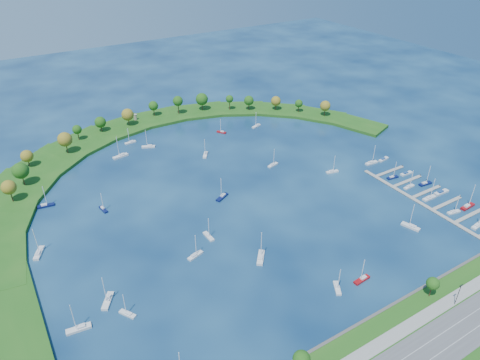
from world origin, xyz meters
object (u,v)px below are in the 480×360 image
moored_boat_2 (39,253)px  moored_boat_4 (222,196)px  moored_boat_14 (205,154)px  moored_boat_5 (128,313)px  moored_boat_16 (130,142)px  docked_boat_10 (372,162)px  moored_boat_11 (273,164)px  moored_boat_15 (261,257)px  moored_boat_3 (46,205)px  moored_boat_19 (103,209)px  moored_boat_17 (79,328)px  docked_boat_8 (393,177)px  docked_boat_5 (441,192)px  moored_boat_1 (362,279)px  moored_boat_13 (195,255)px  docked_boat_11 (383,159)px  docked_boat_2 (454,212)px  moored_boat_9 (222,132)px  moored_boat_20 (108,300)px  docked_boat_4 (429,198)px  docked_boat_3 (468,206)px  dock_system (431,200)px  moored_boat_12 (121,156)px  docked_boat_7 (425,183)px  docked_boat_9 (406,173)px  harbor_tower (135,117)px  moored_boat_21 (411,226)px  moored_boat_7 (148,146)px  docked_boat_0 (478,225)px  moored_boat_10 (256,126)px  moored_boat_6 (208,236)px  moored_boat_18 (332,171)px  docked_boat_6 (409,186)px

moored_boat_2 → moored_boat_4: size_ratio=1.05×
moored_boat_14 → moored_boat_5: bearing=-5.7°
moored_boat_16 → docked_boat_10: (117.58, -105.23, 0.04)m
moored_boat_11 → moored_boat_15: bearing=-143.7°
moored_boat_3 → moored_boat_19: moored_boat_3 is taller
moored_boat_17 → docked_boat_8: (183.81, 15.35, -0.08)m
moored_boat_17 → docked_boat_5: bearing=-176.7°
moored_boat_1 → docked_boat_5: (86.21, 26.16, -0.20)m
moored_boat_4 → moored_boat_13: (-33.73, -35.10, -0.04)m
docked_boat_5 → docked_boat_10: (-8.05, 44.22, 0.21)m
moored_boat_17 → docked_boat_11: (196.16, 33.75, -0.34)m
docked_boat_2 → moored_boat_9: bearing=120.1°
moored_boat_9 → moored_boat_20: 162.30m
moored_boat_17 → docked_boat_4: size_ratio=1.05×
docked_boat_2 → docked_boat_3: (10.46, -0.72, 0.09)m
moored_boat_1 → moored_boat_4: 87.45m
moored_boat_13 → docked_boat_3: docked_boat_3 is taller
dock_system → moored_boat_17: size_ratio=6.15×
moored_boat_2 → docked_boat_4: 198.77m
moored_boat_3 → moored_boat_4: 93.09m
moored_boat_11 → moored_boat_12: bearing=127.0°
moored_boat_4 → moored_boat_14: (14.81, 48.13, -0.03)m
docked_boat_7 → moored_boat_19: bearing=162.6°
moored_boat_15 → docked_boat_2: moored_boat_15 is taller
moored_boat_9 → moored_boat_11: 57.78m
docked_boat_8 → docked_boat_9: (10.44, -1.13, -0.26)m
harbor_tower → moored_boat_2: size_ratio=0.32×
moored_boat_12 → moored_boat_17: 135.94m
moored_boat_4 → docked_boat_5: size_ratio=1.36×
moored_boat_12 → docked_boat_10: bearing=136.5°
moored_boat_21 → docked_boat_4: 31.27m
moored_boat_7 → docked_boat_0: size_ratio=1.01×
moored_boat_3 → moored_boat_7: bearing=35.3°
dock_system → harbor_tower: bearing=118.7°
moored_boat_4 → moored_boat_13: moored_boat_4 is taller
moored_boat_2 → docked_boat_0: bearing=-89.3°
moored_boat_9 → moored_boat_21: 146.12m
moored_boat_14 → moored_boat_16: 54.74m
docked_boat_5 → docked_boat_8: (-10.43, 25.31, 0.17)m
moored_boat_7 → moored_boat_13: bearing=103.5°
moored_boat_10 → moored_boat_7: bearing=-24.3°
moored_boat_6 → moored_boat_7: 104.42m
moored_boat_7 → docked_boat_5: bearing=155.0°
docked_boat_11 → docked_boat_7: bearing=-102.4°
moored_boat_10 → moored_boat_13: moored_boat_13 is taller
moored_boat_9 → docked_boat_11: (67.12, -87.90, -0.25)m
moored_boat_9 → moored_boat_11: (3.67, -57.66, 0.03)m
moored_boat_20 → docked_boat_0: bearing=107.4°
moored_boat_18 → docked_boat_11: size_ratio=1.34×
moored_boat_4 → docked_boat_6: size_ratio=1.19×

